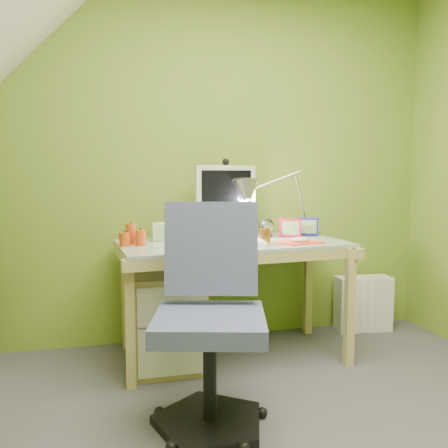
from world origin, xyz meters
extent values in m
cube|color=olive|center=(0.00, 1.60, 1.20)|extent=(3.20, 0.01, 2.40)
cube|color=white|center=(0.02, 1.06, 0.73)|extent=(0.47, 0.18, 0.02)
cube|color=red|center=(0.48, 1.06, 0.72)|extent=(0.28, 0.23, 0.01)
ellipsoid|color=white|center=(0.48, 1.06, 0.74)|extent=(0.11, 0.09, 0.03)
cylinder|color=#8C5A14|center=(0.28, 1.12, 0.76)|extent=(0.07, 0.07, 0.08)
cube|color=red|center=(0.52, 1.32, 0.78)|extent=(0.14, 0.06, 0.12)
cube|color=#1B169B|center=(0.66, 1.36, 0.78)|extent=(0.13, 0.08, 0.12)
cube|color=#A3B57C|center=(-0.30, 1.34, 0.78)|extent=(0.13, 0.03, 0.11)
cube|color=silver|center=(1.15, 1.46, 0.20)|extent=(0.40, 0.19, 0.39)
camera|label=1|loc=(-0.63, -1.54, 1.13)|focal=38.00mm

